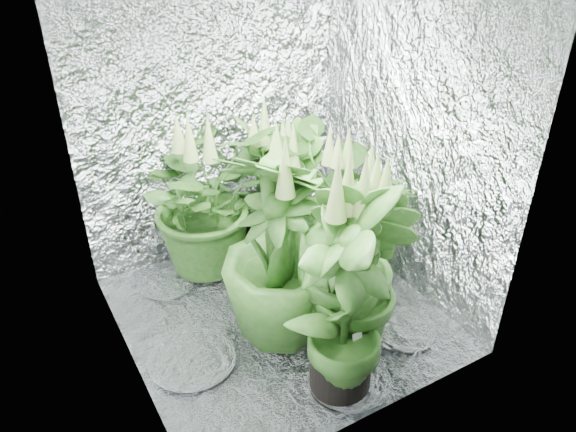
# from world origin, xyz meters

# --- Properties ---
(ground) EXTENTS (1.60, 1.60, 0.00)m
(ground) POSITION_xyz_m (0.00, 0.00, 0.00)
(ground) COLOR silver
(ground) RESTS_ON ground
(walls) EXTENTS (1.62, 1.62, 2.00)m
(walls) POSITION_xyz_m (0.00, 0.00, 1.00)
(walls) COLOR silver
(walls) RESTS_ON ground
(plant_a) EXTENTS (0.99, 0.99, 1.01)m
(plant_a) POSITION_xyz_m (-0.15, 0.61, 0.48)
(plant_a) COLOR black
(plant_a) RESTS_ON ground
(plant_b) EXTENTS (0.64, 0.64, 0.98)m
(plant_b) POSITION_xyz_m (0.22, 0.61, 0.45)
(plant_b) COLOR black
(plant_b) RESTS_ON ground
(plant_c) EXTENTS (0.62, 0.62, 0.97)m
(plant_c) POSITION_xyz_m (0.27, 0.37, 0.44)
(plant_c) COLOR black
(plant_c) RESTS_ON ground
(plant_d) EXTENTS (0.83, 0.83, 1.15)m
(plant_d) POSITION_xyz_m (-0.06, -0.12, 0.54)
(plant_d) COLOR black
(plant_d) RESTS_ON ground
(plant_e) EXTENTS (0.96, 0.96, 0.97)m
(plant_e) POSITION_xyz_m (0.51, 0.13, 0.46)
(plant_e) COLOR black
(plant_e) RESTS_ON ground
(plant_f) EXTENTS (0.78, 0.78, 1.17)m
(plant_f) POSITION_xyz_m (-0.01, -0.60, 0.54)
(plant_f) COLOR black
(plant_f) RESTS_ON ground
(plant_g) EXTENTS (0.70, 0.70, 1.13)m
(plant_g) POSITION_xyz_m (0.17, -0.42, 0.53)
(plant_g) COLOR black
(plant_g) RESTS_ON ground
(circulation_fan) EXTENTS (0.17, 0.31, 0.36)m
(circulation_fan) POSITION_xyz_m (0.60, 0.35, 0.15)
(circulation_fan) COLOR black
(circulation_fan) RESTS_ON ground
(plant_label) EXTENTS (0.05, 0.02, 0.08)m
(plant_label) POSITION_xyz_m (0.05, -0.63, 0.30)
(plant_label) COLOR white
(plant_label) RESTS_ON plant_f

